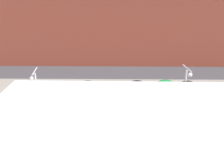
% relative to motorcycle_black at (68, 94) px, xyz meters
% --- Properties ---
extents(ground_plane, '(80.00, 80.00, 0.00)m').
position_rel_motorcycle_black_xyz_m(ground_plane, '(1.60, -1.36, -0.40)').
color(ground_plane, '#47474C').
extents(sidewalk_slab, '(36.00, 3.50, 0.01)m').
position_rel_motorcycle_black_xyz_m(sidewalk_slab, '(1.60, 0.39, -0.40)').
color(sidewalk_slab, '#9E998E').
rests_on(sidewalk_slab, ground).
extents(motorcycle_black, '(2.00, 0.58, 1.03)m').
position_rel_motorcycle_black_xyz_m(motorcycle_black, '(0.00, 0.00, 0.00)').
color(motorcycle_black, black).
rests_on(motorcycle_black, ground).
extents(motorcycle_green, '(2.01, 0.58, 1.03)m').
position_rel_motorcycle_black_xyz_m(motorcycle_green, '(2.20, 0.14, 0.00)').
color(motorcycle_green, black).
rests_on(motorcycle_green, ground).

